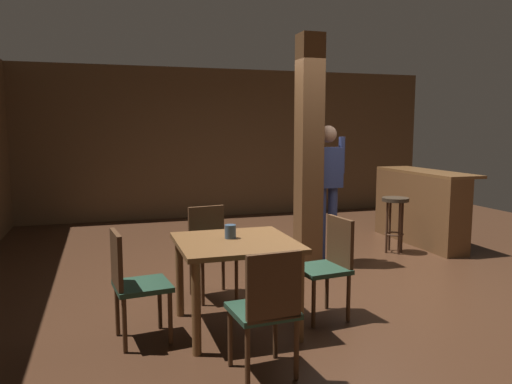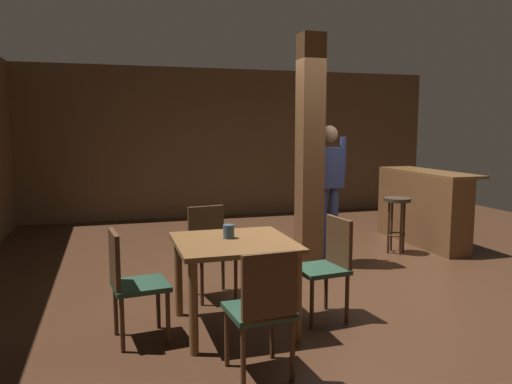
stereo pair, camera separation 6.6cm
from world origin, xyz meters
name	(u,v)px [view 2 (the right image)]	position (x,y,z in m)	size (l,w,h in m)	color
ground_plane	(336,281)	(0.00, 0.00, 0.00)	(10.80, 10.80, 0.00)	#382114
wall_back	(236,143)	(0.00, 4.50, 1.40)	(8.00, 0.10, 2.80)	brown
pillar	(310,152)	(-0.03, 0.73, 1.40)	(0.28, 0.28, 2.80)	brown
dining_table	(234,255)	(-1.39, -0.94, 0.64)	(0.97, 0.97, 0.76)	brown
chair_east	(327,262)	(-0.54, -0.95, 0.51)	(0.47, 0.47, 0.89)	#1E3828
chair_south	(263,306)	(-1.42, -1.84, 0.51)	(0.45, 0.45, 0.89)	#1E3828
chair_north	(210,246)	(-1.42, -0.06, 0.51)	(0.48, 0.48, 0.89)	#1E3828
chair_west	(130,280)	(-2.24, -0.98, 0.51)	(0.47, 0.47, 0.89)	#1E3828
napkin_cup	(229,231)	(-1.42, -0.85, 0.82)	(0.10, 0.10, 0.12)	#33475B
standing_person	(328,183)	(0.26, 0.79, 1.00)	(0.47, 0.22, 1.72)	navy
bar_counter	(422,207)	(1.99, 1.32, 0.55)	(0.56, 1.80, 1.07)	brown
bar_stool_near	(397,211)	(1.34, 0.94, 0.57)	(0.36, 0.36, 0.76)	#2D2319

